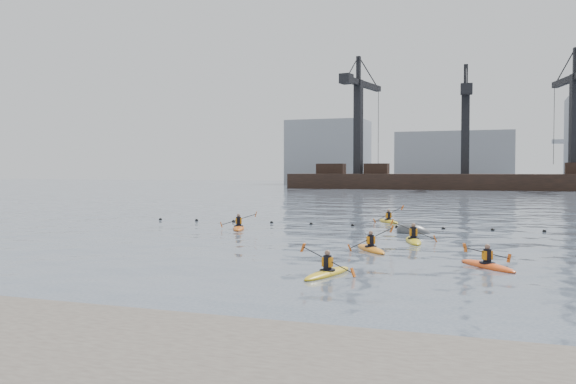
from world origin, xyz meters
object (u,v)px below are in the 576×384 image
at_px(kayaker_3, 413,240).
at_px(mooring_buoy, 414,233).
at_px(kayaker_1, 327,272).
at_px(kayaker_2, 239,227).
at_px(kayaker_0, 371,248).
at_px(kayaker_5, 389,221).
at_px(kayaker_4, 487,265).

height_order(kayaker_3, mooring_buoy, kayaker_3).
bearing_deg(kayaker_1, kayaker_2, 136.65).
height_order(kayaker_1, kayaker_2, kayaker_2).
height_order(kayaker_0, kayaker_5, kayaker_5).
xyz_separation_m(kayaker_0, kayaker_4, (5.31, -3.48, -0.00)).
relative_size(kayaker_3, kayaker_5, 1.11).
relative_size(kayaker_2, kayaker_4, 1.21).
relative_size(kayaker_2, kayaker_3, 0.98).
distance_m(kayaker_4, mooring_buoy, 12.94).
xyz_separation_m(kayaker_1, kayaker_2, (-10.17, 14.80, 0.01)).
xyz_separation_m(kayaker_4, mooring_buoy, (-4.51, 12.13, -0.10)).
distance_m(kayaker_0, kayaker_4, 6.34).
bearing_deg(kayaker_0, mooring_buoy, 52.94).
relative_size(kayaker_0, mooring_buoy, 1.48).
distance_m(kayaker_2, kayaker_4, 19.06).
relative_size(kayaker_4, kayaker_5, 0.90).
relative_size(kayaker_5, mooring_buoy, 1.52).
height_order(kayaker_3, kayaker_5, kayaker_5).
bearing_deg(kayaker_4, kayaker_1, -4.05).
distance_m(kayaker_4, kayaker_5, 20.68).
bearing_deg(kayaker_0, kayaker_3, 39.18).
height_order(kayaker_4, mooring_buoy, kayaker_4).
xyz_separation_m(kayaker_5, mooring_buoy, (2.84, -7.21, -0.10)).
distance_m(kayaker_0, kayaker_3, 4.32).
bearing_deg(kayaker_0, kayaker_1, -122.20).
bearing_deg(kayaker_4, kayaker_5, -108.27).
bearing_deg(kayaker_3, kayaker_2, 149.06).
bearing_deg(mooring_buoy, kayaker_4, -69.62).
bearing_deg(kayaker_2, kayaker_0, -58.66).
height_order(kayaker_2, kayaker_4, kayaker_2).
height_order(kayaker_5, mooring_buoy, kayaker_5).
bearing_deg(kayaker_1, kayaker_4, 47.17).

